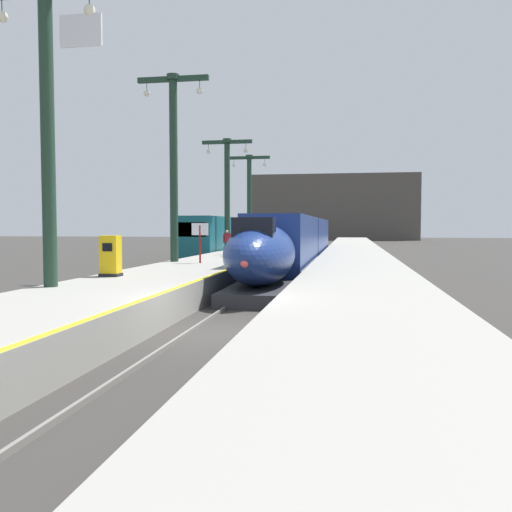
% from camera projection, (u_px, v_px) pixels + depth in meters
% --- Properties ---
extents(ground_plane, '(260.00, 260.00, 0.00)m').
position_uv_depth(ground_plane, '(216.00, 334.00, 15.15)').
color(ground_plane, '#33302D').
extents(platform_left, '(4.80, 110.00, 1.05)m').
position_uv_depth(platform_left, '(244.00, 260.00, 40.16)').
color(platform_left, gray).
rests_on(platform_left, ground).
extents(platform_right, '(4.80, 110.00, 1.05)m').
position_uv_depth(platform_right, '(355.00, 261.00, 38.79)').
color(platform_right, gray).
rests_on(platform_right, ground).
extents(platform_left_safety_stripe, '(0.20, 107.80, 0.01)m').
position_uv_depth(platform_left_safety_stripe, '(274.00, 253.00, 39.74)').
color(platform_left_safety_stripe, yellow).
rests_on(platform_left_safety_stripe, platform_left).
extents(rail_main_left, '(0.08, 110.00, 0.12)m').
position_uv_depth(rail_main_left, '(292.00, 264.00, 42.33)').
color(rail_main_left, slate).
rests_on(rail_main_left, ground).
extents(rail_main_right, '(0.08, 110.00, 0.12)m').
position_uv_depth(rail_main_right, '(311.00, 264.00, 42.08)').
color(rail_main_right, slate).
rests_on(rail_main_right, ground).
extents(rail_secondary_left, '(0.08, 110.00, 0.12)m').
position_uv_depth(rail_secondary_left, '(192.00, 263.00, 43.70)').
color(rail_secondary_left, slate).
rests_on(rail_secondary_left, ground).
extents(rail_secondary_right, '(0.08, 110.00, 0.12)m').
position_uv_depth(rail_secondary_right, '(210.00, 263.00, 43.45)').
color(rail_secondary_right, slate).
rests_on(rail_secondary_right, ground).
extents(highspeed_train_main, '(2.92, 38.59, 3.60)m').
position_uv_depth(highspeed_train_main, '(296.00, 242.00, 37.61)').
color(highspeed_train_main, navy).
rests_on(highspeed_train_main, ground).
extents(regional_train_adjacent, '(2.85, 36.60, 3.80)m').
position_uv_depth(regional_train_adjacent, '(240.00, 234.00, 58.87)').
color(regional_train_adjacent, '#145660').
rests_on(regional_train_adjacent, ground).
extents(station_column_near, '(4.00, 0.68, 9.63)m').
position_uv_depth(station_column_near, '(49.00, 104.00, 17.34)').
color(station_column_near, '#1E3828').
rests_on(station_column_near, platform_left).
extents(station_column_mid, '(4.00, 0.68, 10.20)m').
position_uv_depth(station_column_mid, '(174.00, 151.00, 29.79)').
color(station_column_mid, '#1E3828').
rests_on(station_column_mid, platform_left).
extents(station_column_far, '(4.00, 0.68, 8.80)m').
position_uv_depth(station_column_far, '(227.00, 183.00, 42.85)').
color(station_column_far, '#1E3828').
rests_on(station_column_far, platform_left).
extents(station_column_distant, '(4.00, 0.68, 8.75)m').
position_uv_depth(station_column_distant, '(249.00, 191.00, 52.28)').
color(station_column_distant, '#1E3828').
rests_on(station_column_distant, platform_left).
extents(passenger_near_edge, '(0.40, 0.47, 1.69)m').
position_uv_depth(passenger_near_edge, '(235.00, 241.00, 34.97)').
color(passenger_near_edge, '#23232D').
rests_on(passenger_near_edge, platform_left).
extents(passenger_mid_platform, '(0.52, 0.36, 1.69)m').
position_uv_depth(passenger_mid_platform, '(227.00, 240.00, 37.21)').
color(passenger_mid_platform, '#23232D').
rests_on(passenger_mid_platform, platform_left).
extents(rolling_suitcase, '(0.40, 0.22, 0.98)m').
position_uv_depth(rolling_suitcase, '(227.00, 251.00, 35.63)').
color(rolling_suitcase, black).
rests_on(rolling_suitcase, platform_left).
extents(ticket_machine_yellow, '(0.76, 0.62, 1.60)m').
position_uv_depth(ticket_machine_yellow, '(111.00, 257.00, 21.26)').
color(ticket_machine_yellow, yellow).
rests_on(ticket_machine_yellow, platform_left).
extents(departure_info_board, '(0.90, 0.10, 2.12)m').
position_uv_depth(departure_info_board, '(200.00, 235.00, 28.83)').
color(departure_info_board, maroon).
rests_on(departure_info_board, platform_left).
extents(terminus_back_wall, '(36.00, 2.00, 14.00)m').
position_uv_depth(terminus_back_wall, '(332.00, 207.00, 115.13)').
color(terminus_back_wall, '#4C4742').
rests_on(terminus_back_wall, ground).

